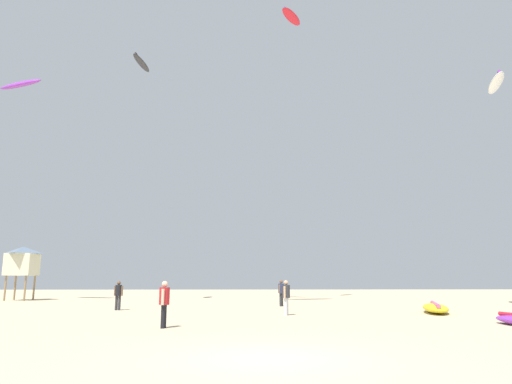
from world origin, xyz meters
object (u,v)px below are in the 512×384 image
at_px(kite_aloft_3, 496,83).
at_px(kite_aloft_4, 141,63).
at_px(person_foreground, 164,300).
at_px(person_right, 118,293).
at_px(person_midground, 286,295).
at_px(lifeguard_tower, 22,261).
at_px(kite_aloft_5, 291,17).
at_px(kite_aloft_0, 20,84).
at_px(person_left, 281,291).
at_px(kite_grounded_mid, 435,308).

xyz_separation_m(kite_aloft_3, kite_aloft_4, (-23.95, 7.21, 4.69)).
bearing_deg(kite_aloft_4, person_foreground, -72.42).
distance_m(person_right, kite_aloft_4, 19.37).
distance_m(person_foreground, person_right, 9.96).
height_order(person_foreground, person_midground, person_midground).
bearing_deg(person_right, lifeguard_tower, -124.37).
bearing_deg(person_foreground, person_right, -61.27).
distance_m(lifeguard_tower, kite_aloft_4, 18.18).
height_order(lifeguard_tower, kite_aloft_5, kite_aloft_5).
bearing_deg(person_right, kite_aloft_4, -158.49).
bearing_deg(kite_aloft_0, person_right, -37.75).
distance_m(person_midground, kite_aloft_0, 27.80).
xyz_separation_m(person_midground, kite_aloft_4, (-10.22, 11.86, 17.46)).
bearing_deg(kite_aloft_5, person_foreground, -108.58).
relative_size(lifeguard_tower, kite_aloft_3, 1.20).
height_order(person_left, person_right, person_left).
bearing_deg(person_midground, kite_aloft_4, -26.15).
height_order(person_midground, kite_grounded_mid, person_midground).
xyz_separation_m(lifeguard_tower, kite_aloft_0, (-0.08, -2.82, 13.53)).
relative_size(person_foreground, person_left, 1.01).
bearing_deg(kite_aloft_0, kite_aloft_4, -0.91).
distance_m(person_right, kite_aloft_3, 25.96).
bearing_deg(kite_aloft_3, person_right, -177.53).
xyz_separation_m(person_right, kite_aloft_4, (-1.39, 8.19, 17.50)).
relative_size(kite_aloft_4, kite_aloft_5, 0.99).
distance_m(person_left, kite_grounded_mid, 9.24).
xyz_separation_m(kite_grounded_mid, kite_aloft_0, (-27.19, 10.60, 16.34)).
height_order(kite_aloft_0, kite_aloft_5, kite_aloft_5).
bearing_deg(kite_grounded_mid, person_foreground, -151.06).
bearing_deg(kite_aloft_3, lifeguard_tower, 162.97).
bearing_deg(kite_grounded_mid, kite_aloft_5, 112.95).
bearing_deg(person_foreground, kite_aloft_4, -67.88).
bearing_deg(kite_grounded_mid, lifeguard_tower, 153.66).
height_order(person_foreground, person_left, person_foreground).
xyz_separation_m(person_midground, kite_aloft_5, (1.99, 14.64, 23.35)).
distance_m(kite_grounded_mid, kite_aloft_5, 28.01).
distance_m(person_foreground, kite_aloft_0, 27.73).
relative_size(person_right, lifeguard_tower, 0.37).
xyz_separation_m(kite_aloft_0, kite_aloft_5, (21.58, 2.63, 7.70)).
xyz_separation_m(person_foreground, kite_aloft_5, (6.74, 20.05, 23.35)).
height_order(person_right, kite_aloft_0, kite_aloft_0).
relative_size(person_foreground, lifeguard_tower, 0.39).
xyz_separation_m(person_foreground, lifeguard_tower, (-14.76, 20.24, 2.12)).
relative_size(person_foreground, kite_grounded_mid, 0.37).
relative_size(person_foreground, kite_aloft_4, 0.51).
relative_size(person_right, kite_aloft_0, 0.36).
relative_size(person_foreground, kite_aloft_0, 0.37).
bearing_deg(person_midground, kite_aloft_0, -8.41).
bearing_deg(kite_aloft_4, person_left, -24.68).
xyz_separation_m(person_left, kite_grounded_mid, (7.30, -5.62, -0.68)).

